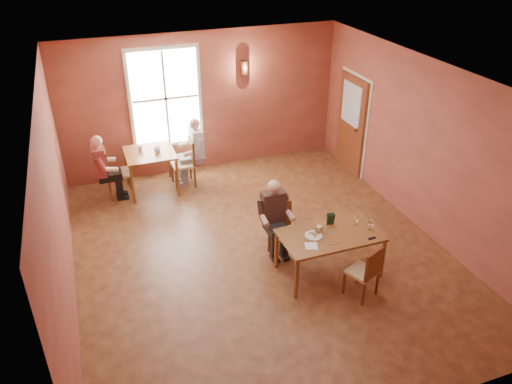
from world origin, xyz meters
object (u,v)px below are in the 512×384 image
object	(u,v)px
diner_white	(183,155)
diner_main	(285,224)
chair_empty	(362,271)
second_table	(152,171)
chair_diner_white	(183,163)
chair_diner_main	(284,232)
main_table	(329,253)
chair_diner_maroon	(118,172)
diner_maroon	(116,166)

from	to	relation	value
diner_white	diner_main	bearing A→B (deg)	-162.38
chair_empty	second_table	bearing A→B (deg)	94.59
chair_diner_white	chair_diner_main	bearing A→B (deg)	-161.71
chair_diner_main	second_table	xyz separation A→B (m)	(-1.65, 3.03, -0.04)
main_table	chair_diner_maroon	bearing A→B (deg)	127.27
chair_diner_main	chair_diner_maroon	bearing A→B (deg)	-52.80
diner_main	diner_maroon	world-z (taller)	diner_maroon
chair_diner_white	diner_white	xyz separation A→B (m)	(0.03, 0.00, 0.18)
diner_maroon	chair_diner_maroon	bearing A→B (deg)	90.00
diner_main	diner_white	size ratio (longest dim) A/B	0.94
second_table	diner_main	bearing A→B (deg)	-61.65
chair_diner_main	chair_empty	size ratio (longest dim) A/B	1.06
chair_empty	chair_diner_maroon	distance (m)	5.28
second_table	chair_diner_maroon	size ratio (longest dim) A/B	0.93
diner_main	second_table	bearing A→B (deg)	-61.65
chair_diner_main	chair_empty	world-z (taller)	chair_diner_main
main_table	chair_diner_main	size ratio (longest dim) A/B	1.67
second_table	chair_empty	bearing A→B (deg)	-61.38
diner_white	chair_diner_white	bearing A→B (deg)	90.00
chair_diner_maroon	main_table	bearing A→B (deg)	37.27
diner_main	diner_white	bearing A→B (deg)	-72.38
chair_diner_white	chair_empty	bearing A→B (deg)	-158.42
second_table	diner_white	distance (m)	0.72
chair_empty	chair_diner_white	distance (m)	4.66
diner_main	chair_diner_maroon	distance (m)	3.83
chair_empty	chair_diner_maroon	xyz separation A→B (m)	(-3.01, 4.33, 0.08)
diner_main	chair_empty	bearing A→B (deg)	119.28
main_table	diner_maroon	size ratio (longest dim) A/B	1.16
diner_main	chair_diner_white	distance (m)	3.23
second_table	chair_diner_maroon	distance (m)	0.66
diner_main	chair_empty	world-z (taller)	diner_main
diner_main	chair_diner_maroon	bearing A→B (deg)	-53.07
chair_diner_main	chair_diner_maroon	xyz separation A→B (m)	(-2.30, 3.03, 0.06)
chair_diner_main	second_table	size ratio (longest dim) A/B	0.96
main_table	diner_white	size ratio (longest dim) A/B	1.14
diner_main	chair_diner_white	bearing A→B (deg)	-71.88
diner_white	diner_maroon	world-z (taller)	diner_white
chair_diner_maroon	diner_maroon	world-z (taller)	diner_maroon
second_table	chair_diner_maroon	bearing A→B (deg)	180.00
chair_diner_main	chair_diner_white	distance (m)	3.20
second_table	chair_diner_white	bearing A→B (deg)	0.00
chair_diner_main	second_table	world-z (taller)	chair_diner_main
main_table	chair_diner_maroon	distance (m)	4.63
main_table	diner_maroon	bearing A→B (deg)	127.56
diner_main	chair_diner_white	xyz separation A→B (m)	(-1.00, 3.06, -0.14)
chair_diner_white	diner_maroon	bearing A→B (deg)	90.00
chair_diner_white	diner_white	size ratio (longest dim) A/B	0.74
chair_diner_white	diner_white	bearing A→B (deg)	-90.00
chair_diner_white	diner_white	world-z (taller)	diner_white
chair_empty	main_table	bearing A→B (deg)	83.99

